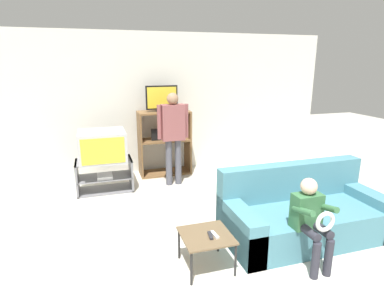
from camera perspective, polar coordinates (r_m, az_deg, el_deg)
The scene contains 11 objects.
wall_back at distance 6.21m, azimuth -4.10°, elevation 7.86°, with size 6.40×0.06×2.60m.
tv_stand at distance 5.47m, azimuth -15.25°, elevation -4.85°, with size 0.89×0.46×0.53m.
television_main at distance 5.31m, azimuth -15.66°, elevation 0.26°, with size 0.72×0.66×0.48m.
media_shelf at distance 6.02m, azimuth -4.94°, elevation 0.93°, with size 0.95×0.44×1.20m.
television_flat at distance 5.84m, azimuth -5.39°, elevation 8.53°, with size 0.58×0.20×0.46m.
snack_table at distance 3.39m, azimuth 2.54°, elevation -15.77°, with size 0.50×0.50×0.37m.
remote_control_black at distance 3.34m, azimuth 3.28°, elevation -15.35°, with size 0.04×0.14×0.02m, color #232328.
remote_control_white at distance 3.35m, azimuth 4.04°, elevation -15.19°, with size 0.04×0.14×0.02m, color silver.
couch at distance 4.19m, azimuth 19.05°, elevation -11.15°, with size 1.95×0.89×0.84m.
person_standing_adult at distance 5.38m, azimuth -3.38°, elevation 3.08°, with size 0.53×0.20×1.58m.
person_seated_child at distance 3.54m, azimuth 20.42°, elevation -11.44°, with size 0.33×0.43×0.93m.
Camera 1 is at (-1.39, -1.95, 2.06)m, focal length 30.00 mm.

